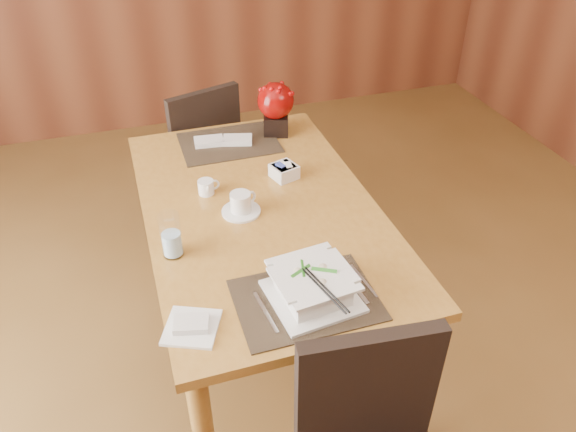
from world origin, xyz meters
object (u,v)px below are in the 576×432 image
object	(u,v)px
coffee_cup	(241,205)
berry_decor	(276,105)
creamer_jug	(206,187)
water_glass	(171,235)
bread_plate	(192,327)
dining_table	(261,226)
far_chair	(199,151)
soup_setting	(313,287)
sugar_caddy	(284,171)

from	to	relation	value
coffee_cup	berry_decor	distance (m)	0.69
creamer_jug	berry_decor	bearing A→B (deg)	37.72
water_glass	bread_plate	world-z (taller)	water_glass
dining_table	coffee_cup	size ratio (longest dim) A/B	9.83
far_chair	coffee_cup	bearing A→B (deg)	72.72
bread_plate	dining_table	bearing A→B (deg)	56.44
soup_setting	far_chair	xyz separation A→B (m)	(-0.11, 1.51, -0.30)
soup_setting	far_chair	world-z (taller)	far_chair
soup_setting	berry_decor	size ratio (longest dim) A/B	1.15
coffee_cup	creamer_jug	bearing A→B (deg)	120.73
coffee_cup	far_chair	size ratio (longest dim) A/B	0.17
soup_setting	berry_decor	bearing A→B (deg)	72.71
water_glass	bread_plate	bearing A→B (deg)	-90.00
coffee_cup	bread_plate	size ratio (longest dim) A/B	0.97
coffee_cup	creamer_jug	distance (m)	0.20
dining_table	bread_plate	distance (m)	0.68
dining_table	coffee_cup	bearing A→B (deg)	-170.92
water_glass	berry_decor	xyz separation A→B (m)	(0.61, 0.77, 0.06)
dining_table	soup_setting	world-z (taller)	soup_setting
soup_setting	coffee_cup	xyz separation A→B (m)	(-0.10, 0.54, -0.02)
creamer_jug	berry_decor	size ratio (longest dim) A/B	0.33
soup_setting	far_chair	distance (m)	1.54
soup_setting	coffee_cup	world-z (taller)	soup_setting
water_glass	coffee_cup	bearing A→B (deg)	31.27
sugar_caddy	far_chair	size ratio (longest dim) A/B	0.11
soup_setting	berry_decor	world-z (taller)	berry_decor
water_glass	creamer_jug	distance (m)	0.40
dining_table	far_chair	size ratio (longest dim) A/B	1.68
coffee_cup	far_chair	xyz separation A→B (m)	(-0.01, 0.97, -0.28)
berry_decor	bread_plate	world-z (taller)	berry_decor
sugar_caddy	berry_decor	size ratio (longest dim) A/B	0.39
sugar_caddy	bread_plate	xyz separation A→B (m)	(-0.53, -0.74, -0.02)
bread_plate	creamer_jug	bearing A→B (deg)	75.52
sugar_caddy	bread_plate	bearing A→B (deg)	-125.43
water_glass	creamer_jug	size ratio (longest dim) A/B	2.04
coffee_cup	creamer_jug	world-z (taller)	coffee_cup
coffee_cup	water_glass	size ratio (longest dim) A/B	0.89
sugar_caddy	creamer_jug	bearing A→B (deg)	-176.44
sugar_caddy	berry_decor	distance (m)	0.43
dining_table	bread_plate	xyz separation A→B (m)	(-0.37, -0.56, 0.10)
water_glass	far_chair	xyz separation A→B (m)	(0.28, 1.15, -0.33)
soup_setting	bread_plate	bearing A→B (deg)	174.98
dining_table	soup_setting	bearing A→B (deg)	-87.79
creamer_jug	bread_plate	size ratio (longest dim) A/B	0.53
coffee_cup	bread_plate	world-z (taller)	coffee_cup
dining_table	far_chair	xyz separation A→B (m)	(-0.09, 0.96, -0.15)
water_glass	far_chair	distance (m)	1.23
coffee_cup	water_glass	bearing A→B (deg)	-148.73
berry_decor	far_chair	size ratio (longest dim) A/B	0.29
sugar_caddy	berry_decor	xyz separation A→B (m)	(0.08, 0.40, 0.12)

